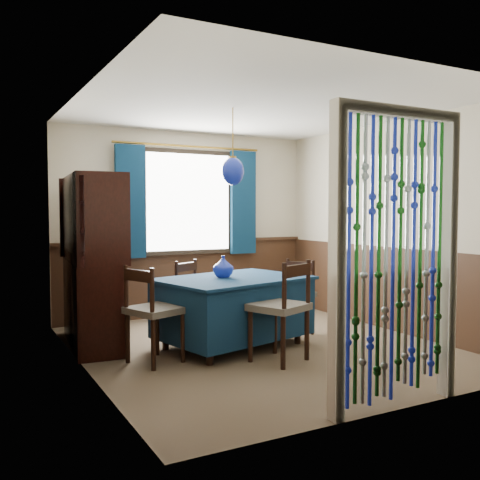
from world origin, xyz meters
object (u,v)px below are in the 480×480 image
chair_near (282,308)px  bowl_shelf (101,228)px  dining_table (233,306)px  vase_sideboard (90,251)px  pendant_lamp (233,171)px  vase_table (223,267)px  chair_left (152,311)px  chair_far (196,295)px  chair_right (294,295)px  sideboard (92,287)px

chair_near → bowl_shelf: bearing=114.7°
dining_table → vase_sideboard: size_ratio=10.50×
pendant_lamp → vase_table: pendant_lamp is taller
chair_left → bowl_shelf: size_ratio=4.49×
dining_table → chair_far: size_ratio=2.03×
vase_table → dining_table: bearing=-40.8°
chair_left → chair_right: bearing=80.4°
dining_table → vase_table: vase_table is taller
chair_far → chair_left: 1.23m
pendant_lamp → chair_far: bearing=99.6°
dining_table → bowl_shelf: bearing=142.0°
vase_table → vase_sideboard: size_ratio=1.27×
chair_near → chair_far: chair_near is taller
chair_right → bowl_shelf: size_ratio=4.19×
chair_far → chair_left: bearing=19.1°
bowl_shelf → pendant_lamp: bearing=-24.7°
sideboard → vase_sideboard: (0.06, 0.32, 0.36)m
chair_right → vase_sideboard: vase_sideboard is taller
chair_right → vase_table: size_ratio=4.14×
chair_right → vase_table: vase_table is taller
chair_near → chair_left: bearing=132.0°
bowl_shelf → dining_table: bearing=-24.7°
chair_near → sideboard: 2.07m
sideboard → chair_right: bearing=-10.7°
chair_left → pendant_lamp: bearing=80.9°
chair_far → sideboard: 1.19m
dining_table → pendant_lamp: size_ratio=2.17×
chair_left → vase_sideboard: 1.40m
chair_far → sideboard: size_ratio=0.47×
dining_table → vase_sideboard: 1.74m
bowl_shelf → vase_table: bearing=-23.3°
pendant_lamp → vase_table: (-0.08, 0.07, -1.01)m
chair_near → dining_table: bearing=79.3°
dining_table → chair_right: bearing=-3.0°
sideboard → vase_table: 1.42m
chair_near → sideboard: size_ratio=0.54×
bowl_shelf → vase_sideboard: (0.00, 0.52, -0.27)m
chair_far → chair_right: 1.14m
pendant_lamp → vase_sideboard: size_ratio=4.84×
chair_far → chair_left: chair_left is taller
bowl_shelf → vase_sideboard: bowl_shelf is taller
chair_left → chair_right: (1.83, 0.35, -0.03)m
bowl_shelf → sideboard: bearing=106.9°
dining_table → chair_right: (0.87, 0.16, 0.03)m
chair_right → chair_left: bearing=77.0°
chair_far → vase_table: size_ratio=4.09×
dining_table → pendant_lamp: (0.00, -0.00, 1.42)m
chair_near → chair_right: bearing=28.0°
chair_near → vase_table: 0.88m
chair_far → chair_right: size_ratio=0.99×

